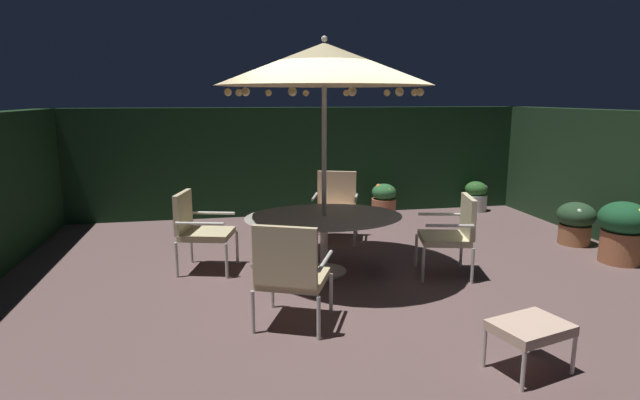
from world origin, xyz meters
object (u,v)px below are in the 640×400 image
Objects in this scene: patio_chair_east at (290,270)px; potted_plant_left_near at (384,200)px; patio_umbrella at (324,65)px; patio_dining_table at (324,223)px; ottoman_footrest at (530,329)px; potted_plant_back_left at (576,222)px; potted_plant_back_right at (623,230)px; patio_chair_north at (336,202)px; potted_plant_front_corner at (476,196)px; patio_chair_northeast at (198,226)px; patio_chair_southeast at (453,230)px.

patio_chair_east is 1.70× the size of potted_plant_left_near.
patio_dining_table is at bearing -152.50° from patio_umbrella.
potted_plant_back_left is (2.70, 3.04, -0.01)m from ottoman_footrest.
potted_plant_back_right is at bearing 38.72° from ottoman_footrest.
patio_chair_north reaches higher than potted_plant_front_corner.
patio_chair_northeast is 2.02m from patio_chair_east.
potted_plant_left_near reaches higher than potted_plant_front_corner.
patio_chair_east is at bearing -133.73° from potted_plant_front_corner.
patio_chair_east is at bearing 147.39° from ottoman_footrest.
patio_umbrella reaches higher than potted_plant_back_right.
patio_chair_northeast reaches higher than potted_plant_front_corner.
patio_chair_east is at bearing -156.30° from potted_plant_back_left.
patio_chair_southeast is 2.20m from ottoman_footrest.
potted_plant_front_corner is at bearing 39.24° from patio_dining_table.
patio_chair_east is 1.64× the size of potted_plant_back_left.
potted_plant_back_right is (3.84, -0.34, -2.02)m from patio_umbrella.
potted_plant_back_right is at bearing 0.50° from patio_chair_southeast.
potted_plant_front_corner is 3.21m from potted_plant_back_right.
ottoman_footrest is at bearing -131.63° from potted_plant_back_left.
patio_chair_northeast reaches higher than potted_plant_left_near.
ottoman_footrest is at bearing -66.11° from patio_dining_table.
patio_umbrella reaches higher than patio_dining_table.
patio_chair_east is at bearing -110.43° from patio_chair_north.
patio_chair_northeast is 1.22× the size of potted_plant_back_right.
patio_umbrella is (0.00, 0.00, 1.84)m from patio_dining_table.
potted_plant_back_right is at bearing -5.11° from patio_dining_table.
ottoman_footrest is 1.11× the size of potted_plant_left_near.
patio_chair_southeast reaches higher than potted_plant_back_right.
patio_chair_northeast is 1.58× the size of potted_plant_back_left.
potted_plant_back_left is (3.35, -0.95, -0.23)m from patio_chair_north.
ottoman_footrest is 1.07× the size of potted_plant_back_left.
patio_dining_table reaches higher than potted_plant_left_near.
potted_plant_left_near is (1.63, 2.69, -0.32)m from patio_dining_table.
patio_umbrella is 2.45m from patio_chair_northeast.
potted_plant_back_left reaches higher than ottoman_footrest.
patio_dining_table is 1.88× the size of patio_chair_east.
patio_chair_southeast is (1.49, -0.36, -0.07)m from patio_dining_table.
patio_chair_northeast is (-1.49, 0.39, -0.06)m from patio_dining_table.
patio_chair_east reaches higher than patio_chair_north.
potted_plant_left_near is (2.23, 4.11, -0.26)m from patio_chair_east.
patio_chair_southeast reaches higher than patio_dining_table.
ottoman_footrest is (-0.37, -2.16, -0.21)m from patio_chair_southeast.
patio_chair_north is 3.48m from potted_plant_back_left.
patio_chair_north reaches higher than patio_dining_table.
patio_chair_north reaches higher than potted_plant_back_left.
patio_chair_southeast reaches higher than ottoman_footrest.
patio_umbrella is 4.99m from potted_plant_front_corner.
patio_dining_table is 1.54m from patio_chair_northeast.
potted_plant_back_left is (-0.02, 0.86, -0.10)m from potted_plant_back_right.
potted_plant_back_left is at bearing 7.72° from patio_dining_table.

